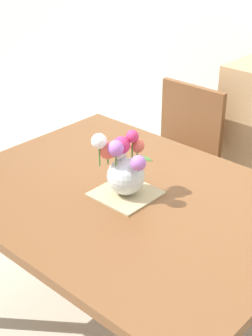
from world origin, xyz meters
TOP-DOWN VIEW (x-y plane):
  - ground_plane at (0.00, 0.00)m, footprint 12.00×12.00m
  - dining_table at (0.00, 0.00)m, footprint 1.41×1.07m
  - chair_left at (-0.39, 0.88)m, footprint 0.42×0.42m
  - placemat at (-0.01, 0.00)m, footprint 0.23×0.23m
  - flower_vase at (-0.01, -0.00)m, footprint 0.20×0.21m

SIDE VIEW (x-z plane):
  - ground_plane at x=0.00m, z-range 0.00..0.00m
  - chair_left at x=-0.39m, z-range 0.07..0.97m
  - dining_table at x=0.00m, z-range 0.29..1.07m
  - placemat at x=-0.01m, z-range 0.77..0.78m
  - flower_vase at x=-0.01m, z-range 0.77..1.03m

